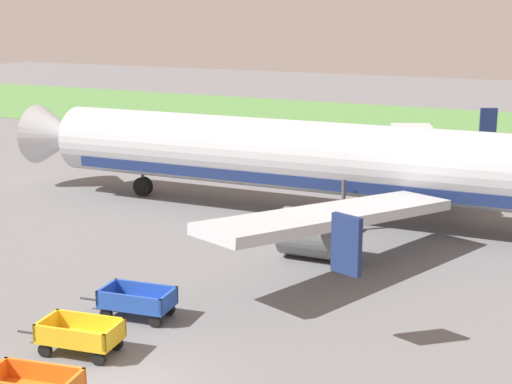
% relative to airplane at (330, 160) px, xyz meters
% --- Properties ---
extents(grass_strip, '(220.00, 28.00, 0.06)m').
position_rel_airplane_xyz_m(grass_strip, '(1.97, 34.46, -3.02)').
color(grass_strip, '#518442').
rests_on(grass_strip, ground).
extents(airplane, '(37.63, 30.26, 11.34)m').
position_rel_airplane_xyz_m(airplane, '(0.00, 0.00, 0.00)').
color(airplane, '#B2B7BC').
rests_on(airplane, ground).
extents(baggage_cart_third_in_row, '(3.62, 1.80, 1.07)m').
position_rel_airplane_xyz_m(baggage_cart_third_in_row, '(-0.75, -18.82, -2.45)').
color(baggage_cart_third_in_row, gold).
rests_on(baggage_cart_third_in_row, ground).
extents(baggage_cart_fourth_in_row, '(3.62, 1.76, 1.07)m').
position_rel_airplane_xyz_m(baggage_cart_fourth_in_row, '(-0.88, -15.64, -2.45)').
color(baggage_cart_fourth_in_row, '#234CB2').
rests_on(baggage_cart_fourth_in_row, ground).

